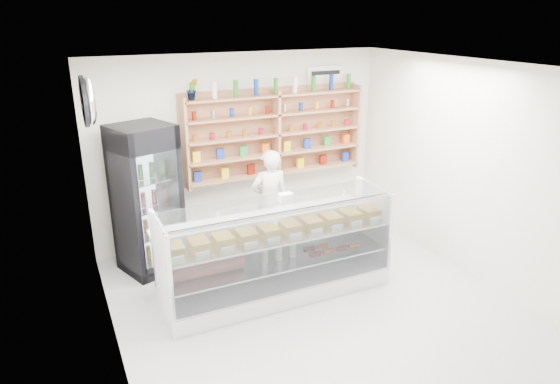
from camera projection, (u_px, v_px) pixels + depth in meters
room at (325, 201)px, 5.39m from camera, size 5.00×5.00×5.00m
display_counter at (276, 268)px, 6.17m from camera, size 2.84×0.85×1.24m
shop_worker at (270, 201)px, 7.19m from camera, size 0.58×0.41×1.52m
drinks_cooler at (147, 199)px, 6.56m from camera, size 0.91×0.90×2.00m
wall_shelving at (276, 134)px, 7.52m from camera, size 2.84×0.28×1.33m
potted_plant at (192, 89)px, 6.77m from camera, size 0.16×0.13×0.29m
security_mirror at (89, 101)px, 5.19m from camera, size 0.15×0.50×0.50m
wall_sign at (325, 73)px, 7.70m from camera, size 0.62×0.03×0.20m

